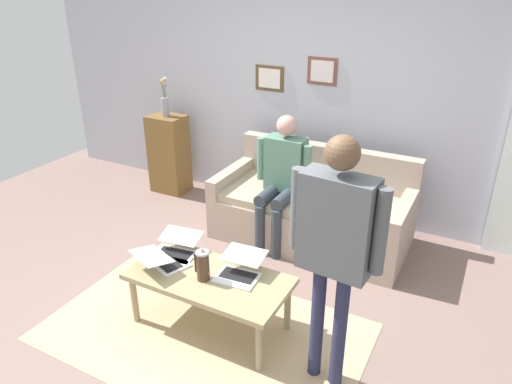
# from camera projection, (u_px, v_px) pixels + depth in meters

# --- Properties ---
(ground_plane) EXTENTS (7.68, 7.68, 0.00)m
(ground_plane) POSITION_uv_depth(u_px,v_px,m) (213.00, 318.00, 3.71)
(ground_plane) COLOR #80665D
(area_rug) EXTENTS (2.35, 1.43, 0.01)m
(area_rug) POSITION_uv_depth(u_px,v_px,m) (204.00, 332.00, 3.56)
(area_rug) COLOR tan
(area_rug) RESTS_ON ground_plane
(back_wall) EXTENTS (7.04, 0.11, 2.70)m
(back_wall) POSITION_uv_depth(u_px,v_px,m) (322.00, 90.00, 4.91)
(back_wall) COLOR #B0B4C3
(back_wall) RESTS_ON ground_plane
(couch) EXTENTS (1.88, 0.91, 0.88)m
(couch) POSITION_uv_depth(u_px,v_px,m) (313.00, 210.00, 4.71)
(couch) COLOR tan
(couch) RESTS_ON ground_plane
(coffee_table) EXTENTS (1.19, 0.58, 0.45)m
(coffee_table) POSITION_uv_depth(u_px,v_px,m) (209.00, 281.00, 3.48)
(coffee_table) COLOR #9C8E63
(coffee_table) RESTS_ON ground_plane
(laptop_left) EXTENTS (0.36, 0.36, 0.13)m
(laptop_left) POSITION_uv_depth(u_px,v_px,m) (177.00, 248.00, 3.73)
(laptop_left) COLOR silver
(laptop_left) RESTS_ON coffee_table
(laptop_center) EXTENTS (0.33, 0.38, 0.14)m
(laptop_center) POSITION_uv_depth(u_px,v_px,m) (240.00, 269.00, 3.45)
(laptop_center) COLOR silver
(laptop_center) RESTS_ON coffee_table
(laptop_right) EXTENTS (0.42, 0.45, 0.14)m
(laptop_right) POSITION_uv_depth(u_px,v_px,m) (163.00, 260.00, 3.56)
(laptop_right) COLOR silver
(laptop_right) RESTS_ON coffee_table
(french_press) EXTENTS (0.12, 0.10, 0.26)m
(french_press) POSITION_uv_depth(u_px,v_px,m) (203.00, 265.00, 3.38)
(french_press) COLOR #4C3323
(french_press) RESTS_ON coffee_table
(side_shelf) EXTENTS (0.42, 0.32, 0.94)m
(side_shelf) POSITION_uv_depth(u_px,v_px,m) (169.00, 154.00, 5.70)
(side_shelf) COLOR brown
(side_shelf) RESTS_ON ground_plane
(flower_vase) EXTENTS (0.09, 0.11, 0.44)m
(flower_vase) POSITION_uv_depth(u_px,v_px,m) (165.00, 103.00, 5.44)
(flower_vase) COLOR #9391A2
(flower_vase) RESTS_ON side_shelf
(person_standing) EXTENTS (0.59, 0.23, 1.69)m
(person_standing) POSITION_uv_depth(u_px,v_px,m) (336.00, 236.00, 2.72)
(person_standing) COLOR #262948
(person_standing) RESTS_ON ground_plane
(person_seated) EXTENTS (0.55, 0.51, 1.28)m
(person_seated) POSITION_uv_depth(u_px,v_px,m) (282.00, 175.00, 4.46)
(person_seated) COLOR #303841
(person_seated) RESTS_ON ground_plane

